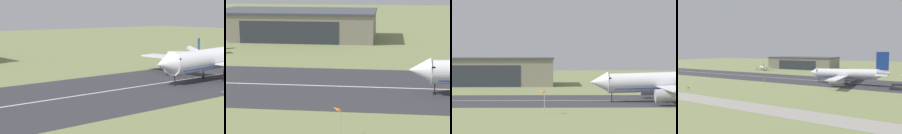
# 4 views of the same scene
# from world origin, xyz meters

# --- Properties ---
(ground_plane) EXTENTS (715.54, 715.54, 0.00)m
(ground_plane) POSITION_xyz_m (0.00, 51.80, 0.00)
(ground_plane) COLOR #7A8451
(runway_strip) EXTENTS (475.54, 43.20, 0.06)m
(runway_strip) POSITION_xyz_m (0.00, 103.61, 0.03)
(runway_strip) COLOR #333338
(runway_strip) RESTS_ON ground_plane
(runway_centreline) EXTENTS (427.99, 0.70, 0.01)m
(runway_centreline) POSITION_xyz_m (0.00, 103.61, 0.07)
(runway_centreline) COLOR silver
(runway_centreline) RESTS_ON runway_strip
(taxiway_road) EXTENTS (356.66, 10.54, 0.05)m
(taxiway_road) POSITION_xyz_m (0.00, 28.46, 0.03)
(taxiway_road) COLOR gray
(taxiway_road) RESTS_ON ground_plane
(hangar_building) EXTENTS (72.48, 35.82, 12.98)m
(hangar_building) POSITION_xyz_m (-15.91, 189.09, 6.51)
(hangar_building) COLOR gray
(hangar_building) RESTS_ON ground_plane
(airplane_landing) EXTENTS (48.31, 53.57, 19.33)m
(airplane_landing) POSITION_xyz_m (54.92, 98.66, 5.92)
(airplane_landing) COLOR white
(airplane_landing) RESTS_ON ground_plane
(airplane_parked_west) EXTENTS (17.59, 17.71, 7.74)m
(airplane_parked_west) POSITION_xyz_m (-44.88, 150.78, 2.73)
(airplane_parked_west) COLOR silver
(airplane_parked_west) RESTS_ON ground_plane
(windsock_pole) EXTENTS (1.99, 2.36, 5.75)m
(windsock_pole) POSITION_xyz_m (17.21, 67.02, 5.16)
(windsock_pole) COLOR #B7B7BC
(windsock_pole) RESTS_ON ground_plane
(runway_sign) EXTENTS (1.57, 0.13, 1.73)m
(runway_sign) POSITION_xyz_m (-9.11, 38.84, 1.31)
(runway_sign) COLOR #4C4C51
(runway_sign) RESTS_ON ground_plane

